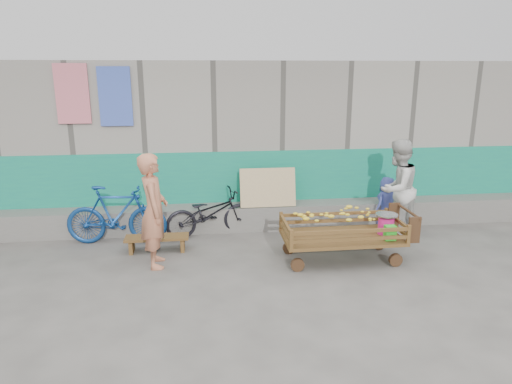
{
  "coord_description": "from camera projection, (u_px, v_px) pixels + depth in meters",
  "views": [
    {
      "loc": [
        -0.86,
        -5.61,
        2.85
      ],
      "look_at": [
        -0.04,
        1.2,
        1.0
      ],
      "focal_mm": 32.0,
      "sensor_mm": 36.0,
      "label": 1
    }
  ],
  "objects": [
    {
      "name": "ground",
      "position": [
        269.0,
        285.0,
        6.22
      ],
      "size": [
        80.0,
        80.0,
        0.0
      ],
      "primitive_type": "plane",
      "color": "#4F4C47",
      "rests_on": "ground"
    },
    {
      "name": "vendor_man",
      "position": [
        154.0,
        211.0,
        6.65
      ],
      "size": [
        0.47,
        0.66,
        1.71
      ],
      "primitive_type": "imported",
      "rotation": [
        0.0,
        0.0,
        1.67
      ],
      "color": "#C37553",
      "rests_on": "ground"
    },
    {
      "name": "child",
      "position": [
        386.0,
        203.0,
        8.34
      ],
      "size": [
        0.57,
        0.51,
        0.97
      ],
      "primitive_type": "imported",
      "rotation": [
        0.0,
        0.0,
        3.68
      ],
      "color": "#434EA7",
      "rests_on": "ground"
    },
    {
      "name": "building_wall",
      "position": [
        242.0,
        136.0,
        9.72
      ],
      "size": [
        12.0,
        3.5,
        3.0
      ],
      "color": "gray",
      "rests_on": "ground"
    },
    {
      "name": "bicycle_blue",
      "position": [
        116.0,
        215.0,
        7.59
      ],
      "size": [
        1.7,
        0.61,
        1.0
      ],
      "primitive_type": "imported",
      "rotation": [
        0.0,
        0.0,
        1.49
      ],
      "color": "navy",
      "rests_on": "ground"
    },
    {
      "name": "bench",
      "position": [
        157.0,
        240.0,
        7.35
      ],
      "size": [
        1.01,
        0.3,
        0.25
      ],
      "color": "brown",
      "rests_on": "ground"
    },
    {
      "name": "woman",
      "position": [
        397.0,
        189.0,
        7.86
      ],
      "size": [
        1.06,
        1.01,
        1.72
      ],
      "primitive_type": "imported",
      "rotation": [
        0.0,
        0.0,
        3.76
      ],
      "color": "silver",
      "rests_on": "ground"
    },
    {
      "name": "bicycle_dark",
      "position": [
        210.0,
        213.0,
        7.99
      ],
      "size": [
        1.65,
        0.92,
        0.82
      ],
      "primitive_type": "imported",
      "rotation": [
        0.0,
        0.0,
        1.83
      ],
      "color": "black",
      "rests_on": "ground"
    },
    {
      "name": "banana_cart",
      "position": [
        340.0,
        225.0,
        6.9
      ],
      "size": [
        1.96,
        0.89,
        0.84
      ],
      "color": "brown",
      "rests_on": "ground"
    }
  ]
}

